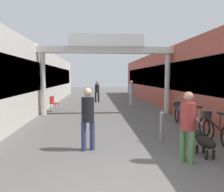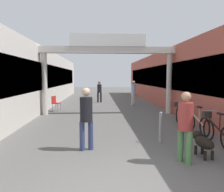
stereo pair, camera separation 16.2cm
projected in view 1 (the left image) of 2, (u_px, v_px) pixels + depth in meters
storefront_left at (25, 79)px, 14.03m from camera, size 3.00×26.00×3.72m
storefront_right at (179, 79)px, 14.85m from camera, size 3.00×26.00×3.72m
arcade_sign_gateway at (107, 58)px, 11.58m from camera, size 7.40×0.47×4.24m
pedestrian_with_dog at (188, 122)px, 5.06m from camera, size 0.47×0.47×1.67m
pedestrian_companion at (88, 115)px, 5.92m from camera, size 0.42×0.42×1.72m
pedestrian_carrying_crate at (131, 91)px, 15.47m from camera, size 0.48×0.48×1.75m
pedestrian_elderly_walking at (97, 90)px, 17.24m from camera, size 0.41×0.41×1.69m
dog_on_leash at (204, 141)px, 5.57m from camera, size 0.38×0.82×0.59m
bicycle_black_second at (215, 129)px, 6.58m from camera, size 0.46×1.69×0.98m
bicycle_silver_third at (195, 120)px, 7.94m from camera, size 0.46×1.69×0.98m
bicycle_blue_farthest at (179, 114)px, 9.27m from camera, size 0.47×1.67×0.98m
bollard_post_metal at (161, 127)px, 6.69m from camera, size 0.10×0.10×0.96m
cafe_chair_red_nearer at (53, 102)px, 12.73m from camera, size 0.52×0.52×0.89m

